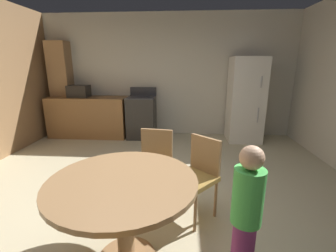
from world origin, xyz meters
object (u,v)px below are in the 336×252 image
Objects in this scene: oven_range at (142,117)px; chair_northeast at (198,172)px; microwave at (79,91)px; chair_north at (155,162)px; dining_table at (124,198)px; person_child at (246,212)px; refrigerator at (245,100)px.

oven_range reaches higher than chair_northeast.
oven_range is 1.51m from microwave.
oven_range reaches higher than chair_north.
microwave is (-1.40, -0.00, 0.56)m from oven_range.
oven_range is 2.50× the size of microwave.
microwave is 0.51× the size of chair_northeast.
chair_northeast is (0.62, 0.69, -0.10)m from dining_table.
oven_range reaches higher than person_child.
microwave is at bearing 179.21° from refrigerator.
oven_range is at bearing -115.64° from chair_northeast.
refrigerator is at bearing 62.55° from dining_table.
oven_range is 2.95m from chair_northeast.
dining_table is 0.93m from chair_north.
microwave is (-3.63, 0.05, 0.15)m from refrigerator.
chair_northeast is 0.84m from person_child.
refrigerator is (2.23, -0.05, 0.41)m from oven_range.
chair_northeast is 0.80× the size of person_child.
chair_northeast is (1.11, -2.73, 0.03)m from oven_range.
chair_northeast is (2.51, -2.73, -0.53)m from microwave.
dining_table is 0.93m from chair_northeast.
oven_range is 1.26× the size of chair_north.
person_child is (0.93, -0.09, -0.02)m from dining_table.
refrigerator is 3.80m from dining_table.
refrigerator is 2.96m from chair_north.
person_child is at bearing -51.29° from microwave.
chair_northeast is (-1.12, -2.68, -0.38)m from refrigerator.
oven_range is 2.57m from chair_north.
microwave is 0.40× the size of person_child.
dining_table is at bearing -0.00° from chair_northeast.
chair_north is (2.01, -2.50, -0.53)m from microwave.
person_child reaches higher than chair_northeast.
chair_northeast is at bearing -112.77° from refrigerator.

